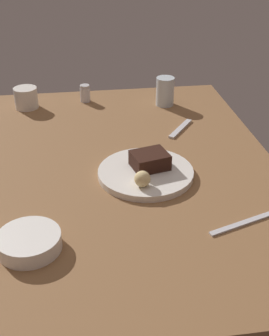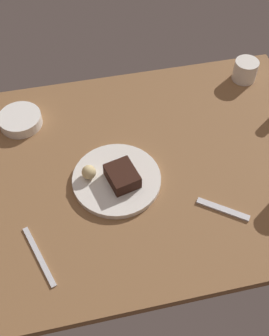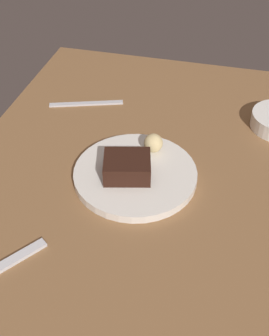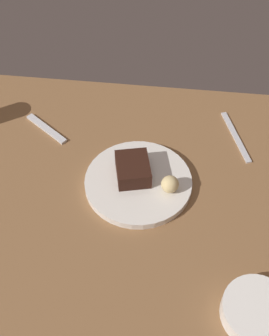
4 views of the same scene
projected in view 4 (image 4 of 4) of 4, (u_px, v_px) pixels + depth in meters
dining_table at (110, 199)px, 100.21cm from camera, size 120.00×84.00×3.00cm
dessert_plate at (138, 182)px, 100.47cm from camera, size 25.78×25.78×1.80cm
chocolate_cake_slice at (133, 169)px, 99.15cm from camera, size 9.81×11.01×4.26cm
bread_roll at (170, 184)px, 96.25cm from camera, size 4.15×4.15×4.15cm
side_bowl at (257, 312)px, 78.85cm from camera, size 13.67×13.67×3.64cm
dessert_spoon at (46, 129)px, 113.30cm from camera, size 13.14×10.35×0.70cm
butter_knife at (236, 136)px, 111.48cm from camera, size 7.39×18.45×0.50cm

